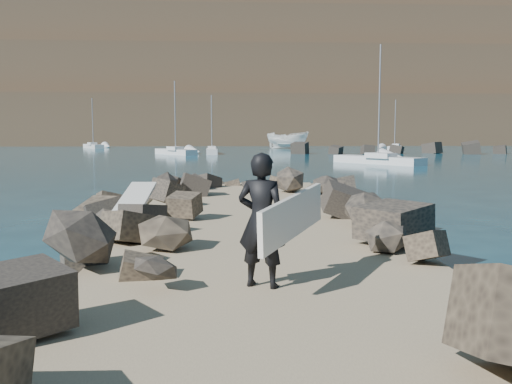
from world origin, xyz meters
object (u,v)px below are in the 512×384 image
surfboard_resting (134,204)px  boat_imported (288,140)px  sailboat_b (212,151)px  surfer_with_board (266,220)px

surfboard_resting → boat_imported: bearing=84.0°
surfboard_resting → sailboat_b: 55.29m
surfer_with_board → surfboard_resting: bearing=115.1°
boat_imported → surfer_with_board: (-9.55, -82.12, 0.24)m
surfer_with_board → sailboat_b: (-2.02, 61.22, -1.23)m
surfer_with_board → sailboat_b: bearing=91.9°
boat_imported → sailboat_b: 23.91m
surfboard_resting → surfer_with_board: (2.78, -5.95, 0.53)m
boat_imported → sailboat_b: (-11.57, -20.90, -0.99)m
surfboard_resting → boat_imported: (12.34, 76.17, 0.29)m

